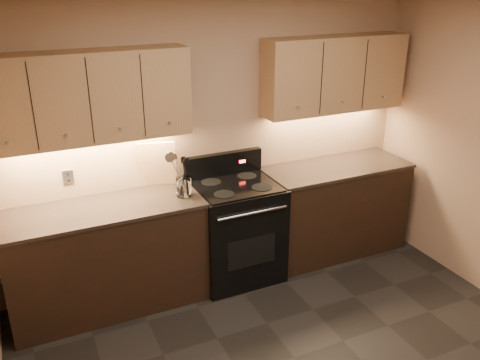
% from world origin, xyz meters
% --- Properties ---
extents(wall_back, '(4.00, 0.04, 2.60)m').
position_xyz_m(wall_back, '(0.00, 2.00, 1.30)').
color(wall_back, '#A3805F').
rests_on(wall_back, ground).
extents(counter_left, '(1.62, 0.62, 0.93)m').
position_xyz_m(counter_left, '(-1.10, 1.70, 0.47)').
color(counter_left, black).
rests_on(counter_left, ground).
extents(counter_right, '(1.46, 0.62, 0.93)m').
position_xyz_m(counter_right, '(1.18, 1.70, 0.47)').
color(counter_right, black).
rests_on(counter_right, ground).
extents(stove, '(0.76, 0.68, 1.14)m').
position_xyz_m(stove, '(0.08, 1.68, 0.48)').
color(stove, black).
rests_on(stove, ground).
extents(upper_cab_left, '(1.60, 0.30, 0.70)m').
position_xyz_m(upper_cab_left, '(-1.10, 1.85, 1.80)').
color(upper_cab_left, tan).
rests_on(upper_cab_left, wall_back).
extents(upper_cab_right, '(1.44, 0.30, 0.70)m').
position_xyz_m(upper_cab_right, '(1.18, 1.85, 1.80)').
color(upper_cab_right, tan).
rests_on(upper_cab_right, wall_back).
extents(outlet_plate, '(0.08, 0.01, 0.12)m').
position_xyz_m(outlet_plate, '(-1.30, 1.99, 1.12)').
color(outlet_plate, '#B2B5BA').
rests_on(outlet_plate, wall_back).
extents(utensil_crock, '(0.13, 0.13, 0.16)m').
position_xyz_m(utensil_crock, '(-0.42, 1.64, 1.01)').
color(utensil_crock, white).
rests_on(utensil_crock, counter_left).
extents(cutting_board, '(0.34, 0.18, 0.42)m').
position_xyz_m(cutting_board, '(-0.56, 1.95, 1.14)').
color(cutting_board, tan).
rests_on(cutting_board, counter_left).
extents(black_spoon, '(0.10, 0.14, 0.35)m').
position_xyz_m(black_spoon, '(-0.43, 1.67, 1.12)').
color(black_spoon, black).
rests_on(black_spoon, utensil_crock).
extents(black_turner, '(0.12, 0.15, 0.35)m').
position_xyz_m(black_turner, '(-0.40, 1.62, 1.12)').
color(black_turner, black).
rests_on(black_turner, utensil_crock).
extents(steel_spatula, '(0.20, 0.15, 0.40)m').
position_xyz_m(steel_spatula, '(-0.39, 1.64, 1.14)').
color(steel_spatula, silver).
rests_on(steel_spatula, utensil_crock).
extents(steel_skimmer, '(0.22, 0.12, 0.40)m').
position_xyz_m(steel_skimmer, '(-0.40, 1.64, 1.14)').
color(steel_skimmer, silver).
rests_on(steel_skimmer, utensil_crock).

